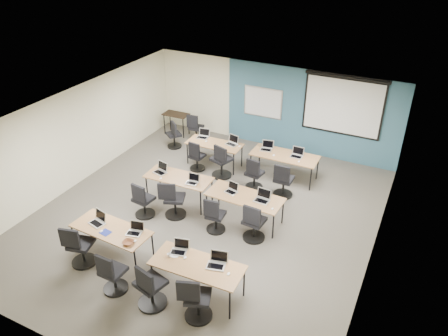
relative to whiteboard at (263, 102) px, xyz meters
The scene contains 58 objects.
floor 4.67m from the whiteboard, 86.12° to the right, with size 8.00×9.00×0.02m, color #6B6354.
ceiling 4.61m from the whiteboard, 86.12° to the right, with size 8.00×9.00×0.02m, color white.
wall_back 0.32m from the whiteboard, 13.87° to the left, with size 8.00×0.04×2.70m, color beige.
wall_front 8.93m from the whiteboard, 88.08° to the right, with size 8.00×0.04×2.70m, color beige.
wall_left 5.77m from the whiteboard, 129.90° to the right, with size 0.04×9.00×2.70m, color beige.
wall_right 6.17m from the whiteboard, 45.83° to the right, with size 0.04×9.00×2.70m, color beige.
blue_accent_panel 1.55m from the whiteboard, ahead, with size 5.50×0.04×2.70m, color #3D5977.
whiteboard is the anchor object (origin of this frame).
projector_screen 2.54m from the whiteboard, ahead, with size 2.40×0.10×1.82m.
training_table_front_left 6.71m from the whiteboard, 97.01° to the right, with size 1.78×0.74×0.73m.
training_table_front_right 6.95m from the whiteboard, 78.30° to the right, with size 1.83×0.76×0.73m.
training_table_mid_left 4.24m from the whiteboard, 98.94° to the right, with size 1.75×0.73×0.73m.
training_table_mid_right 4.43m from the whiteboard, 73.33° to the right, with size 1.86×0.78×0.73m.
training_table_back_left 2.25m from the whiteboard, 109.79° to the right, with size 1.67×0.69×0.73m.
training_table_back_right 2.38m from the whiteboard, 51.39° to the right, with size 1.90×0.79×0.73m.
laptop_0 6.70m from the whiteboard, 100.33° to the right, with size 0.34×0.29×0.26m.
mouse_0 6.89m from the whiteboard, 97.81° to the right, with size 0.06×0.09×0.03m, color white.
task_chair_0 7.34m from the whiteboard, 100.02° to the right, with size 0.54×0.54×1.02m.
laptop_1 6.53m from the whiteboard, 92.30° to the right, with size 0.31×0.27×0.24m.
mouse_1 6.77m from the whiteboard, 90.78° to the right, with size 0.05×0.09×0.03m, color white.
task_chair_1 7.56m from the whiteboard, 91.01° to the right, with size 0.50×0.50×0.99m.
laptop_2 6.67m from the whiteboard, 82.24° to the right, with size 0.32×0.27×0.25m.
mouse_2 6.84m from the whiteboard, 80.74° to the right, with size 0.06×0.09×0.03m, color white.
task_chair_2 7.58m from the whiteboard, 84.15° to the right, with size 0.57×0.57×1.04m.
laptop_3 6.86m from the whiteboard, 75.17° to the right, with size 0.36×0.30×0.27m.
mouse_3 7.08m from the whiteboard, 73.02° to the right, with size 0.06×0.09×0.03m, color white.
task_chair_3 7.61m from the whiteboard, 77.08° to the right, with size 0.55×0.53×1.01m.
laptop_4 4.33m from the whiteboard, 106.21° to the right, with size 0.35×0.29×0.26m.
mouse_4 4.57m from the whiteboard, 102.93° to the right, with size 0.06×0.09×0.03m, color white.
task_chair_4 5.33m from the whiteboard, 101.98° to the right, with size 0.50×0.50×0.99m.
laptop_5 4.26m from the whiteboard, 92.44° to the right, with size 0.30×0.25×0.23m.
mouse_5 4.34m from the whiteboard, 90.68° to the right, with size 0.06×0.09×0.03m, color white.
task_chair_5 4.91m from the whiteboard, 94.97° to the right, with size 0.57×0.54×1.02m.
laptop_6 4.27m from the whiteboard, 77.94° to the right, with size 0.30×0.26×0.23m.
mouse_6 4.45m from the whiteboard, 76.98° to the right, with size 0.06×0.09×0.03m, color white.
task_chair_6 5.04m from the whiteboard, 80.83° to the right, with size 0.46×0.46×0.95m.
laptop_7 4.53m from the whiteboard, 67.80° to the right, with size 0.35×0.30×0.26m.
mouse_7 4.89m from the whiteboard, 65.10° to the right, with size 0.06×0.09×0.03m, color white.
task_chair_7 5.16m from the whiteboard, 69.97° to the right, with size 0.52×0.52×1.00m.
laptop_8 2.24m from the whiteboard, 124.41° to the right, with size 0.34×0.29×0.26m.
mouse_8 2.33m from the whiteboard, 116.35° to the right, with size 0.06×0.10×0.04m, color white.
task_chair_8 2.90m from the whiteboard, 112.94° to the right, with size 0.46×0.46×0.95m.
laptop_9 1.92m from the whiteboard, 96.98° to the right, with size 0.34×0.29×0.26m.
mouse_9 1.99m from the whiteboard, 88.73° to the right, with size 0.06×0.09×0.03m, color white.
task_chair_9 2.73m from the whiteboard, 94.86° to the right, with size 0.60×0.58×1.05m.
laptop_10 1.96m from the whiteboard, 63.71° to the right, with size 0.34×0.29×0.25m.
mouse_10 2.35m from the whiteboard, 59.39° to the right, with size 0.06×0.10×0.04m, color white.
task_chair_10 3.03m from the whiteboard, 72.07° to the right, with size 0.49×0.49×0.97m.
laptop_11 2.50m from the whiteboard, 43.99° to the right, with size 0.33×0.28×0.25m.
mouse_11 2.81m from the whiteboard, 46.17° to the right, with size 0.06×0.09×0.03m, color white.
task_chair_11 3.36m from the whiteboard, 57.65° to the right, with size 0.53×0.53×1.01m.
blue_mousepad 6.86m from the whiteboard, 96.99° to the right, with size 0.23×0.19×0.01m, color navy.
snack_bowl 6.89m from the whiteboard, 91.44° to the right, with size 0.23×0.23×0.06m, color brown.
snack_plate 6.81m from the whiteboard, 82.64° to the right, with size 0.20×0.20×0.01m, color white.
coffee_cup 6.91m from the whiteboard, 83.29° to the right, with size 0.07×0.07×0.06m, color silver.
utility_table 3.07m from the whiteboard, 168.11° to the right, with size 0.87×0.48×0.75m.
spare_chair_a 2.45m from the whiteboard, 159.26° to the right, with size 0.48×0.48×0.97m.
spare_chair_b 3.06m from the whiteboard, 147.53° to the right, with size 0.54×0.47×0.95m.
Camera 1 is at (4.39, -7.81, 6.51)m, focal length 35.00 mm.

